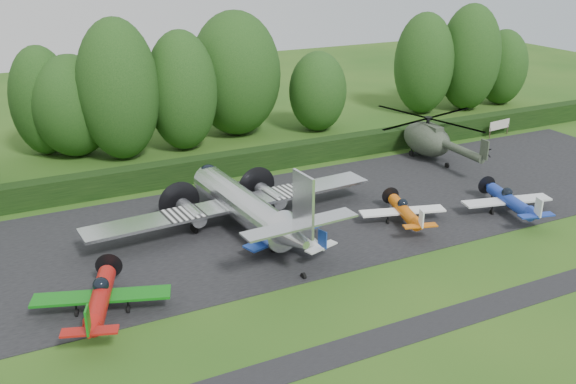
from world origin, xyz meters
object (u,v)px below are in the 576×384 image
light_plane_blue (510,201)px  sign_board (499,126)px  light_plane_orange (405,211)px  light_plane_white (289,235)px  helicopter (427,136)px  light_plane_red (100,298)px  transport_plane (243,205)px

light_plane_blue → sign_board: bearing=35.5°
light_plane_orange → light_plane_blue: (8.18, -2.09, 0.10)m
light_plane_white → helicopter: size_ratio=0.46×
helicopter → sign_board: helicopter is taller
light_plane_red → light_plane_blue: size_ratio=1.08×
light_plane_orange → helicopter: helicopter is taller
helicopter → sign_board: (11.42, 2.44, -0.99)m
light_plane_red → light_plane_blue: 30.53m
light_plane_red → helicopter: bearing=4.6°
light_plane_orange → sign_board: light_plane_orange is taller
light_plane_blue → helicopter: (2.77, 13.69, 1.03)m
light_plane_orange → light_plane_blue: bearing=-30.3°
light_plane_blue → transport_plane: bearing=148.8°
transport_plane → light_plane_white: (1.61, -3.99, -0.96)m
light_plane_white → sign_board: bearing=40.0°
transport_plane → light_plane_orange: bearing=-16.9°
light_plane_orange → light_plane_blue: size_ratio=0.91×
light_plane_red → light_plane_orange: 22.51m
helicopter → transport_plane: bearing=-162.8°
light_plane_red → light_plane_white: bearing=-5.9°
helicopter → sign_board: bearing=10.5°
transport_plane → helicopter: 23.13m
helicopter → sign_board: 11.72m
light_plane_white → light_plane_orange: (9.33, -0.17, -0.00)m
transport_plane → light_plane_white: transport_plane is taller
light_plane_white → light_plane_orange: size_ratio=1.00×
transport_plane → light_plane_blue: 20.13m
helicopter → sign_board: size_ratio=4.77×
transport_plane → light_plane_orange: 11.74m
light_plane_orange → sign_board: 26.42m
helicopter → light_plane_blue: bearing=-103.0°
transport_plane → light_plane_white: size_ratio=3.30×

